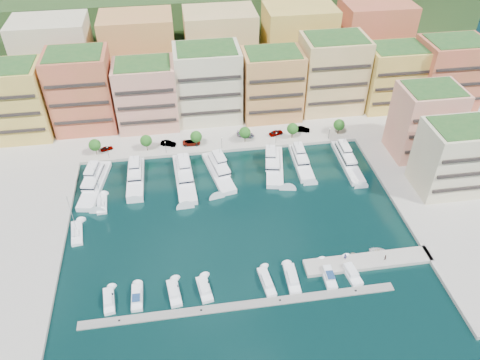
# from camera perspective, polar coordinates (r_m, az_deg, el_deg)

# --- Properties ---
(ground) EXTENTS (400.00, 400.00, 0.00)m
(ground) POSITION_cam_1_polar(r_m,az_deg,el_deg) (129.46, -0.58, -4.28)
(ground) COLOR black
(ground) RESTS_ON ground
(north_quay) EXTENTS (220.00, 64.00, 2.00)m
(north_quay) POSITION_cam_1_polar(r_m,az_deg,el_deg) (179.52, -3.41, 9.21)
(north_quay) COLOR #9E998E
(north_quay) RESTS_ON ground
(east_quay) EXTENTS (34.00, 76.00, 2.00)m
(east_quay) POSITION_cam_1_polar(r_m,az_deg,el_deg) (144.08, 25.19, -3.51)
(east_quay) COLOR #9E998E
(east_quay) RESTS_ON ground
(hillside) EXTENTS (240.00, 40.00, 58.00)m
(hillside) POSITION_cam_1_polar(r_m,az_deg,el_deg) (222.45, -4.73, 15.23)
(hillside) COLOR #203C18
(hillside) RESTS_ON ground
(south_pontoon) EXTENTS (72.00, 2.20, 0.35)m
(south_pontoon) POSITION_cam_1_polar(r_m,az_deg,el_deg) (109.39, 0.12, -15.10)
(south_pontoon) COLOR gray
(south_pontoon) RESTS_ON ground
(finger_pier) EXTENTS (32.00, 5.00, 2.00)m
(finger_pier) POSITION_cam_1_polar(r_m,az_deg,el_deg) (121.61, 15.31, -9.69)
(finger_pier) COLOR #9E998E
(finger_pier) RESTS_ON ground
(apartment_0) EXTENTS (22.00, 16.50, 24.80)m
(apartment_0) POSITION_cam_1_polar(r_m,az_deg,el_deg) (170.64, -26.02, 8.60)
(apartment_0) COLOR #DDB650
(apartment_0) RESTS_ON north_quay
(apartment_1) EXTENTS (20.00, 16.50, 26.80)m
(apartment_1) POSITION_cam_1_polar(r_m,az_deg,el_deg) (166.41, -18.72, 10.24)
(apartment_1) COLOR #CA5443
(apartment_1) RESTS_ON north_quay
(apartment_2) EXTENTS (20.00, 15.50, 22.80)m
(apartment_2) POSITION_cam_1_polar(r_m,az_deg,el_deg) (162.93, -11.33, 10.16)
(apartment_2) COLOR tan
(apartment_2) RESTS_ON north_quay
(apartment_3) EXTENTS (22.00, 16.50, 25.80)m
(apartment_3) POSITION_cam_1_polar(r_m,az_deg,el_deg) (164.05, -3.94, 11.65)
(apartment_3) COLOR beige
(apartment_3) RESTS_ON north_quay
(apartment_4) EXTENTS (20.00, 15.50, 23.80)m
(apartment_4) POSITION_cam_1_polar(r_m,az_deg,el_deg) (165.66, 3.89, 11.55)
(apartment_4) COLOR #CD814D
(apartment_4) RESTS_ON north_quay
(apartment_5) EXTENTS (22.00, 16.50, 26.80)m
(apartment_5) POSITION_cam_1_polar(r_m,az_deg,el_deg) (172.42, 11.13, 12.60)
(apartment_5) COLOR #E5B679
(apartment_5) RESTS_ON north_quay
(apartment_6) EXTENTS (20.00, 15.50, 22.80)m
(apartment_6) POSITION_cam_1_polar(r_m,az_deg,el_deg) (179.85, 18.04, 11.83)
(apartment_6) COLOR #DDB650
(apartment_6) RESTS_ON north_quay
(apartment_7) EXTENTS (22.00, 16.50, 24.80)m
(apartment_7) POSITION_cam_1_polar(r_m,az_deg,el_deg) (187.35, 24.00, 11.79)
(apartment_7) COLOR #CA5443
(apartment_7) RESTS_ON north_quay
(apartment_east_a) EXTENTS (18.00, 14.50, 22.80)m
(apartment_east_a) POSITION_cam_1_polar(r_m,az_deg,el_deg) (155.94, 21.60, 6.67)
(apartment_east_a) COLOR tan
(apartment_east_a) RESTS_ON east_quay
(apartment_east_b) EXTENTS (18.00, 14.50, 20.80)m
(apartment_east_b) POSITION_cam_1_polar(r_m,az_deg,el_deg) (143.88, 24.54, 2.47)
(apartment_east_b) COLOR beige
(apartment_east_b) RESTS_ON east_quay
(backblock_0) EXTENTS (26.00, 18.00, 30.00)m
(backblock_0) POSITION_cam_1_polar(r_m,az_deg,el_deg) (187.49, -21.46, 13.42)
(backblock_0) COLOR beige
(backblock_0) RESTS_ON north_quay
(backblock_1) EXTENTS (26.00, 18.00, 30.00)m
(backblock_1) POSITION_cam_1_polar(r_m,az_deg,el_deg) (183.09, -12.08, 14.65)
(backblock_1) COLOR #CD814D
(backblock_1) RESTS_ON north_quay
(backblock_2) EXTENTS (26.00, 18.00, 30.00)m
(backblock_2) POSITION_cam_1_polar(r_m,az_deg,el_deg) (183.55, -2.40, 15.52)
(backblock_2) COLOR #E5B679
(backblock_2) RESTS_ON north_quay
(backblock_3) EXTENTS (26.00, 18.00, 30.00)m
(backblock_3) POSITION_cam_1_polar(r_m,az_deg,el_deg) (188.84, 7.04, 15.95)
(backblock_3) COLOR #DDB650
(backblock_3) RESTS_ON north_quay
(backblock_4) EXTENTS (26.00, 18.00, 30.00)m
(backblock_4) POSITION_cam_1_polar(r_m,az_deg,el_deg) (198.58, 15.79, 15.99)
(backblock_4) COLOR #CA5443
(backblock_4) RESTS_ON north_quay
(tree_0) EXTENTS (3.80, 3.80, 5.65)m
(tree_0) POSITION_cam_1_polar(r_m,az_deg,el_deg) (154.66, -17.29, 4.10)
(tree_0) COLOR #473323
(tree_0) RESTS_ON north_quay
(tree_1) EXTENTS (3.80, 3.80, 5.65)m
(tree_1) POSITION_cam_1_polar(r_m,az_deg,el_deg) (152.66, -11.38, 4.71)
(tree_1) COLOR #473323
(tree_1) RESTS_ON north_quay
(tree_2) EXTENTS (3.80, 3.80, 5.65)m
(tree_2) POSITION_cam_1_polar(r_m,az_deg,el_deg) (152.33, -5.37, 5.29)
(tree_2) COLOR #473323
(tree_2) RESTS_ON north_quay
(tree_3) EXTENTS (3.80, 3.80, 5.65)m
(tree_3) POSITION_cam_1_polar(r_m,az_deg,el_deg) (153.67, 0.61, 5.80)
(tree_3) COLOR #473323
(tree_3) RESTS_ON north_quay
(tree_4) EXTENTS (3.80, 3.80, 5.65)m
(tree_4) POSITION_cam_1_polar(r_m,az_deg,el_deg) (156.65, 6.43, 6.24)
(tree_4) COLOR #473323
(tree_4) RESTS_ON north_quay
(tree_5) EXTENTS (3.80, 3.80, 5.65)m
(tree_5) POSITION_cam_1_polar(r_m,az_deg,el_deg) (161.16, 11.99, 6.60)
(tree_5) COLOR #473323
(tree_5) RESTS_ON north_quay
(lamppost_0) EXTENTS (0.30, 0.30, 4.20)m
(lamppost_0) POSITION_cam_1_polar(r_m,az_deg,el_deg) (152.62, -15.83, 3.49)
(lamppost_0) COLOR black
(lamppost_0) RESTS_ON north_quay
(lamppost_1) EXTENTS (0.30, 0.30, 4.20)m
(lamppost_1) POSITION_cam_1_polar(r_m,az_deg,el_deg) (150.94, -9.08, 4.17)
(lamppost_1) COLOR black
(lamppost_1) RESTS_ON north_quay
(lamppost_2) EXTENTS (0.30, 0.30, 4.20)m
(lamppost_2) POSITION_cam_1_polar(r_m,az_deg,el_deg) (151.40, -2.26, 4.79)
(lamppost_2) COLOR black
(lamppost_2) RESTS_ON north_quay
(lamppost_3) EXTENTS (0.30, 0.30, 4.20)m
(lamppost_3) POSITION_cam_1_polar(r_m,az_deg,el_deg) (153.97, 4.43, 5.34)
(lamppost_3) COLOR black
(lamppost_3) RESTS_ON north_quay
(lamppost_4) EXTENTS (0.30, 0.30, 4.20)m
(lamppost_4) POSITION_cam_1_polar(r_m,az_deg,el_deg) (158.56, 10.83, 5.80)
(lamppost_4) COLOR black
(lamppost_4) RESTS_ON north_quay
(yacht_0) EXTENTS (8.47, 22.34, 7.30)m
(yacht_0) POSITION_cam_1_polar(r_m,az_deg,el_deg) (144.95, -17.30, -0.25)
(yacht_0) COLOR white
(yacht_0) RESTS_ON ground
(yacht_1) EXTENTS (4.97, 18.83, 7.30)m
(yacht_1) POSITION_cam_1_polar(r_m,az_deg,el_deg) (144.38, -12.61, 0.49)
(yacht_1) COLOR white
(yacht_1) RESTS_ON ground
(yacht_2) EXTENTS (6.27, 23.63, 7.30)m
(yacht_2) POSITION_cam_1_polar(r_m,az_deg,el_deg) (141.93, -6.82, 0.56)
(yacht_2) COLOR white
(yacht_2) RESTS_ON ground
(yacht_3) EXTENTS (8.63, 21.21, 7.30)m
(yacht_3) POSITION_cam_1_polar(r_m,az_deg,el_deg) (143.29, -2.67, 1.26)
(yacht_3) COLOR white
(yacht_3) RESTS_ON ground
(yacht_4) EXTENTS (8.78, 20.68, 7.30)m
(yacht_4) POSITION_cam_1_polar(r_m,az_deg,el_deg) (145.85, 4.17, 1.90)
(yacht_4) COLOR white
(yacht_4) RESTS_ON ground
(yacht_5) EXTENTS (4.94, 18.58, 7.30)m
(yacht_5) POSITION_cam_1_polar(r_m,az_deg,el_deg) (148.32, 7.42, 2.41)
(yacht_5) COLOR white
(yacht_5) RESTS_ON ground
(yacht_6) EXTENTS (4.58, 22.16, 7.30)m
(yacht_6) POSITION_cam_1_polar(r_m,az_deg,el_deg) (151.29, 12.89, 2.48)
(yacht_6) COLOR white
(yacht_6) RESTS_ON ground
(cruiser_0) EXTENTS (3.17, 7.45, 2.55)m
(cruiser_0) POSITION_cam_1_polar(r_m,az_deg,el_deg) (113.49, -15.68, -14.01)
(cruiser_0) COLOR white
(cruiser_0) RESTS_ON ground
(cruiser_1) EXTENTS (2.56, 7.40, 2.66)m
(cruiser_1) POSITION_cam_1_polar(r_m,az_deg,el_deg) (112.54, -12.44, -13.82)
(cruiser_1) COLOR white
(cruiser_1) RESTS_ON ground
(cruiser_2) EXTENTS (3.51, 7.89, 2.55)m
(cruiser_2) POSITION_cam_1_polar(r_m,az_deg,el_deg) (111.88, -8.03, -13.49)
(cruiser_2) COLOR white
(cruiser_2) RESTS_ON ground
(cruiser_3) EXTENTS (3.63, 7.69, 2.55)m
(cruiser_3) POSITION_cam_1_polar(r_m,az_deg,el_deg) (111.79, -4.35, -13.16)
(cruiser_3) COLOR white
(cruiser_3) RESTS_ON ground
(cruiser_5) EXTENTS (3.27, 8.76, 2.55)m
(cruiser_5) POSITION_cam_1_polar(r_m,az_deg,el_deg) (113.02, 3.27, -12.30)
(cruiser_5) COLOR white
(cruiser_5) RESTS_ON ground
(cruiser_6) EXTENTS (2.94, 8.85, 2.55)m
(cruiser_6) POSITION_cam_1_polar(r_m,az_deg,el_deg) (114.09, 6.36, -11.89)
(cruiser_6) COLOR white
(cruiser_6) RESTS_ON ground
(cruiser_7) EXTENTS (2.68, 8.68, 2.66)m
(cruiser_7) POSITION_cam_1_polar(r_m,az_deg,el_deg) (116.15, 10.65, -11.26)
(cruiser_7) COLOR white
(cruiser_7) RESTS_ON ground
(cruiser_8) EXTENTS (3.85, 8.93, 2.55)m
(cruiser_8) POSITION_cam_1_polar(r_m,az_deg,el_deg) (117.83, 13.28, -10.84)
(cruiser_8) COLOR white
(cruiser_8) RESTS_ON ground
(sailboat_2) EXTENTS (3.28, 8.32, 13.20)m
(sailboat_2) POSITION_cam_1_polar(r_m,az_deg,el_deg) (137.81, -16.47, -2.88)
(sailboat_2) COLOR white
(sailboat_2) RESTS_ON ground
(sailboat_1) EXTENTS (3.94, 9.31, 13.20)m
(sailboat_1) POSITION_cam_1_polar(r_m,az_deg,el_deg) (131.10, -19.26, -6.18)
(sailboat_1) COLOR white
(sailboat_1) RESTS_ON ground
(tender_2) EXTENTS (4.63, 3.56, 0.89)m
(tender_2) POSITION_cam_1_polar(r_m,az_deg,el_deg) (124.43, 16.46, -8.28)
(tender_2) COLOR silver
(tender_2) RESTS_ON ground
(tender_1) EXTENTS (1.98, 1.88, 0.82)m
(tender_1) POSITION_cam_1_polar(r_m,az_deg,el_deg) (122.21, 13.69, -8.72)
(tender_1) COLOR beige
(tender_1) RESTS_ON ground
(tender_3) EXTENTS (1.90, 1.73, 0.87)m
(tender_3) POSITION_cam_1_polar(r_m,az_deg,el_deg) (124.52, 16.37, -8.22)
(tender_3) COLOR beige
(tender_3) RESTS_ON ground
(car_0) EXTENTS (4.22, 2.75, 1.33)m
(car_0) POSITION_cam_1_polar(r_m,az_deg,el_deg) (157.60, -15.95, 3.73)
(car_0) COLOR gray
(car_0) RESTS_ON north_quay
(car_1) EXTENTS (5.31, 3.39, 1.65)m
(car_1) POSITION_cam_1_polar(r_m,az_deg,el_deg) (155.44, -8.74, 4.44)
(car_1) COLOR gray
(car_1) RESTS_ON north_quay
(car_2) EXTENTS (5.94, 3.03, 1.61)m
(car_2) POSITION_cam_1_polar(r_m,az_deg,el_deg) (154.94, -5.94, 4.58)
(car_2) COLOR gray
(car_2) RESTS_ON north_quay
(car_3) EXTENTS (6.10, 3.87, 1.65)m
(car_3) POSITION_cam_1_polar(r_m,az_deg,el_deg) (158.19, 0.66, 5.60)
(car_3) COLOR gray
(car_3) RESTS_ON north_quay
(car_4) EXTENTS (5.26, 3.47, 1.66)m
(car_4) POSITION_cam_1_polar(r_m,az_deg,el_deg) (159.45, 4.41, 5.78)
(car_4) COLOR gray
(car_4) RESTS_ON north_quay
(car_5) EXTENTS (5.20, 3.17, 1.62)m
(car_5) POSITION_cam_1_polar(r_m,az_deg,el_deg) (162.23, 7.64, 6.15)
(car_5) COLOR gray
(car_5) RESTS_ON north_quay
(person_0) EXTENTS (0.80, 0.77, 1.85)m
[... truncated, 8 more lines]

